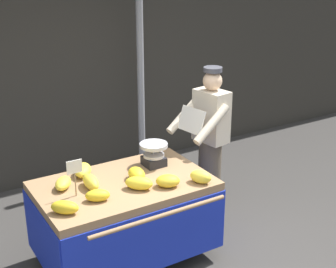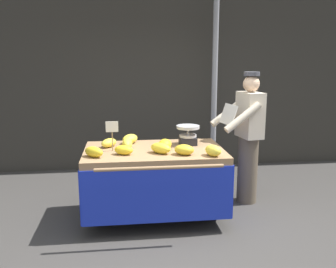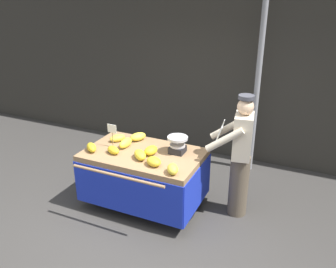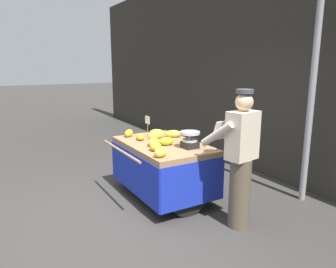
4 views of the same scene
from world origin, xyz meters
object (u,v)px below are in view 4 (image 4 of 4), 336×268
Objects in this scene: weighing_scale at (190,140)px; banana_bunch_1 at (156,135)px; banana_bunch_2 at (141,137)px; banana_bunch_5 at (173,134)px; street_pole at (311,103)px; banana_bunch_0 at (153,142)px; banana_bunch_3 at (167,141)px; banana_bunch_4 at (129,133)px; banana_bunch_8 at (160,152)px; banana_bunch_6 at (156,146)px; banana_bunch_7 at (157,132)px; banana_cart at (163,158)px; price_sign at (147,122)px; vendor_person at (240,159)px.

weighing_scale is 0.75m from banana_bunch_1.
banana_bunch_5 reaches higher than banana_bunch_2.
banana_bunch_0 is at bearing -118.96° from street_pole.
weighing_scale is at bearing 26.57° from banana_bunch_2.
banana_bunch_4 is (-0.79, -0.25, -0.00)m from banana_bunch_3.
banana_bunch_2 is at bearing 169.68° from banana_bunch_8.
banana_bunch_6 is 0.94× the size of banana_bunch_7.
banana_bunch_6 reaches higher than banana_cart.
banana_cart is at bearing -51.41° from banana_bunch_5.
price_sign is 0.85m from banana_bunch_6.
banana_bunch_8 reaches higher than banana_bunch_5.
banana_bunch_2 is 0.42m from banana_bunch_7.
banana_bunch_1 is 1.23× the size of banana_bunch_3.
banana_bunch_6 is at bearing -18.84° from price_sign.
banana_bunch_3 is at bearing 68.79° from banana_bunch_0.
banana_bunch_2 is at bearing -55.76° from price_sign.
banana_bunch_2 is at bearing -153.43° from weighing_scale.
weighing_scale is 1.20× the size of banana_bunch_7.
price_sign is at bearing -120.06° from banana_bunch_5.
banana_bunch_1 is at bearing 40.90° from banana_bunch_4.
banana_bunch_5 is at bearing 121.56° from banana_bunch_0.
banana_bunch_1 is at bearing 155.00° from banana_bunch_8.
price_sign reaches higher than banana_bunch_3.
banana_bunch_0 is 1.23× the size of banana_bunch_8.
vendor_person is (0.64, 0.74, -0.04)m from banana_bunch_8.
banana_bunch_3 is at bearing 142.88° from banana_bunch_8.
banana_cart is (-1.14, -1.76, -0.85)m from street_pole.
banana_bunch_8 is at bearing -31.89° from banana_cart.
banana_bunch_3 is 0.13× the size of vendor_person.
vendor_person is (1.19, 0.56, -0.03)m from banana_bunch_0.
banana_bunch_1 is at bearing -97.70° from banana_bunch_5.
banana_bunch_4 is at bearing 174.84° from banana_bunch_8.
weighing_scale is at bearing 107.43° from banana_bunch_8.
banana_bunch_2 reaches higher than banana_bunch_7.
banana_bunch_8 is 0.98m from vendor_person.
street_pole is 11.41× the size of banana_bunch_5.
banana_bunch_3 is at bearing -119.69° from street_pole.
banana_bunch_0 is 0.58m from banana_bunch_8.
banana_bunch_6 is (0.57, -0.62, 0.00)m from banana_bunch_5.
price_sign is at bearing -157.48° from banana_bunch_1.
banana_bunch_1 is 0.29m from banana_bunch_5.
banana_bunch_1 is at bearing 151.29° from banana_bunch_6.
banana_bunch_4 is at bearing -139.10° from banana_bunch_1.
weighing_scale is 0.16× the size of vendor_person.
banana_bunch_7 is at bearing 161.34° from banana_cart.
banana_bunch_5 is (-0.39, 0.35, -0.00)m from banana_bunch_3.
vendor_person is at bearing 19.67° from banana_bunch_2.
banana_bunch_2 is at bearing 172.72° from banana_bunch_6.
banana_bunch_1 reaches higher than banana_bunch_0.
banana_bunch_4 is 0.97m from banana_bunch_6.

